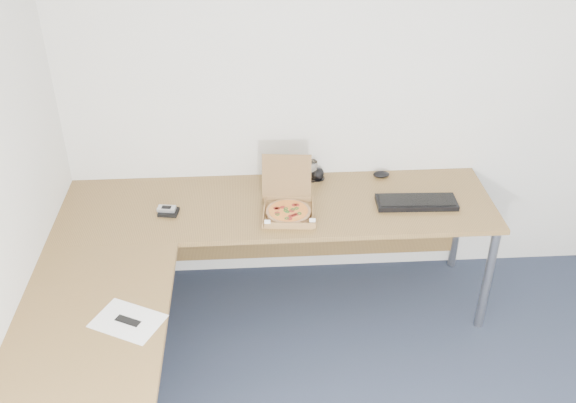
{
  "coord_description": "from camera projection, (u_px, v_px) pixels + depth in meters",
  "views": [
    {
      "loc": [
        -0.64,
        -1.78,
        2.75
      ],
      "look_at": [
        -0.45,
        1.28,
        0.82
      ],
      "focal_mm": 40.63,
      "sensor_mm": 36.0,
      "label": 1
    }
  ],
  "objects": [
    {
      "name": "mouse",
      "position": [
        381.0,
        174.0,
        4.02
      ],
      "size": [
        0.11,
        0.08,
        0.04
      ],
      "primitive_type": "ellipsoid",
      "rotation": [
        0.0,
        0.0,
        -0.17
      ],
      "color": "black",
      "rests_on": "desk"
    },
    {
      "name": "wallet",
      "position": [
        169.0,
        212.0,
        3.68
      ],
      "size": [
        0.12,
        0.11,
        0.02
      ],
      "primitive_type": "cube",
      "rotation": [
        0.0,
        0.0,
        -0.16
      ],
      "color": "black",
      "rests_on": "desk"
    },
    {
      "name": "dome_speaker",
      "position": [
        317.0,
        173.0,
        4.0
      ],
      "size": [
        0.09,
        0.09,
        0.08
      ],
      "primitive_type": "ellipsoid",
      "color": "black",
      "rests_on": "desk"
    },
    {
      "name": "pizza_box",
      "position": [
        288.0,
        208.0,
        3.67
      ],
      "size": [
        0.28,
        0.33,
        0.29
      ],
      "rotation": [
        0.0,
        0.0,
        -0.1
      ],
      "color": "olive",
      "rests_on": "desk"
    },
    {
      "name": "room_shell",
      "position": [
        435.0,
        285.0,
        2.33
      ],
      "size": [
        3.5,
        3.5,
        2.5
      ],
      "primitive_type": null,
      "color": "silver",
      "rests_on": "ground"
    },
    {
      "name": "drinking_glass",
      "position": [
        311.0,
        171.0,
        3.97
      ],
      "size": [
        0.07,
        0.07,
        0.13
      ],
      "primitive_type": "cylinder",
      "color": "white",
      "rests_on": "desk"
    },
    {
      "name": "paper_sheet",
      "position": [
        128.0,
        321.0,
        2.93
      ],
      "size": [
        0.37,
        0.33,
        0.0
      ],
      "primitive_type": "cube",
      "rotation": [
        0.0,
        0.0,
        -0.47
      ],
      "color": "white",
      "rests_on": "desk"
    },
    {
      "name": "desk",
      "position": [
        220.0,
        254.0,
        3.41
      ],
      "size": [
        2.5,
        2.2,
        0.73
      ],
      "color": "olive",
      "rests_on": "ground"
    },
    {
      "name": "keyboard",
      "position": [
        416.0,
        202.0,
        3.76
      ],
      "size": [
        0.47,
        0.18,
        0.03
      ],
      "primitive_type": "cube",
      "rotation": [
        0.0,
        0.0,
        -0.04
      ],
      "color": "black",
      "rests_on": "desk"
    },
    {
      "name": "phone",
      "position": [
        167.0,
        209.0,
        3.67
      ],
      "size": [
        0.11,
        0.07,
        0.02
      ],
      "primitive_type": "cube",
      "rotation": [
        0.0,
        0.0,
        -0.15
      ],
      "color": "#B2B5BA",
      "rests_on": "wallet"
    }
  ]
}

